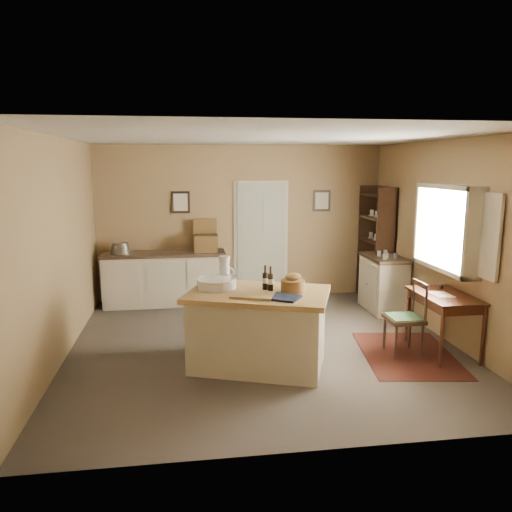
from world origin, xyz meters
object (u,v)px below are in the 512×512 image
(right_cabinet, at_px, (383,283))
(desk_chair, at_px, (404,319))
(sideboard, at_px, (165,277))
(writing_desk, at_px, (444,302))
(shelving_unit, at_px, (378,244))
(work_island, at_px, (258,327))

(right_cabinet, bearing_deg, desk_chair, -104.97)
(desk_chair, xyz_separation_m, right_cabinet, (0.51, 1.89, 0.00))
(sideboard, height_order, right_cabinet, sideboard)
(writing_desk, bearing_deg, right_cabinet, 90.01)
(sideboard, relative_size, shelving_unit, 1.03)
(desk_chair, bearing_deg, work_island, -176.89)
(work_island, relative_size, shelving_unit, 0.94)
(right_cabinet, distance_m, shelving_unit, 0.86)
(right_cabinet, height_order, shelving_unit, shelving_unit)
(sideboard, bearing_deg, work_island, -67.75)
(sideboard, height_order, shelving_unit, shelving_unit)
(writing_desk, height_order, desk_chair, desk_chair)
(work_island, relative_size, desk_chair, 2.05)
(desk_chair, relative_size, right_cabinet, 0.92)
(work_island, relative_size, writing_desk, 1.89)
(sideboard, xyz_separation_m, right_cabinet, (3.54, -0.85, -0.02))
(shelving_unit, bearing_deg, writing_desk, -93.38)
(work_island, height_order, sideboard, work_island)
(desk_chair, bearing_deg, writing_desk, -4.28)
(work_island, distance_m, sideboard, 3.08)
(sideboard, distance_m, desk_chair, 4.09)
(desk_chair, relative_size, shelving_unit, 0.46)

